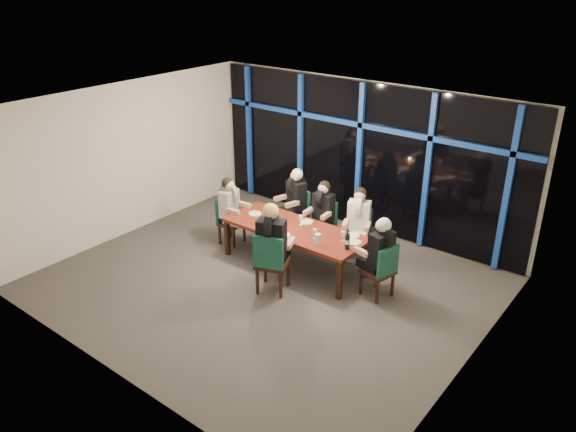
{
  "coord_description": "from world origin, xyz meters",
  "views": [
    {
      "loc": [
        5.38,
        -6.29,
        5.01
      ],
      "look_at": [
        0.0,
        0.6,
        1.05
      ],
      "focal_mm": 35.0,
      "sensor_mm": 36.0,
      "label": 1
    }
  ],
  "objects_px": {
    "dining_table": "(295,231)",
    "chair_near_mid": "(271,261)",
    "chair_far_left": "(298,210)",
    "water_pitcher": "(318,239)",
    "diner_end_right": "(380,245)",
    "chair_end_left": "(228,218)",
    "chair_far_right": "(358,231)",
    "diner_far_left": "(295,193)",
    "diner_end_left": "(230,201)",
    "chair_end_right": "(382,269)",
    "diner_far_right": "(359,214)",
    "chair_far_mid": "(324,222)",
    "wine_bottle": "(347,241)",
    "diner_near_mid": "(272,234)",
    "diner_far_mid": "(323,205)"
  },
  "relations": [
    {
      "from": "chair_far_right",
      "to": "diner_end_left",
      "type": "height_order",
      "value": "diner_end_left"
    },
    {
      "from": "water_pitcher",
      "to": "diner_end_left",
      "type": "bearing_deg",
      "value": 150.47
    },
    {
      "from": "dining_table",
      "to": "chair_far_left",
      "type": "xyz_separation_m",
      "value": [
        -0.73,
        1.06,
        -0.15
      ]
    },
    {
      "from": "dining_table",
      "to": "diner_end_left",
      "type": "xyz_separation_m",
      "value": [
        -1.51,
        -0.04,
        0.2
      ]
    },
    {
      "from": "diner_near_mid",
      "to": "wine_bottle",
      "type": "distance_m",
      "value": 1.22
    },
    {
      "from": "chair_end_right",
      "to": "diner_near_mid",
      "type": "bearing_deg",
      "value": -46.04
    },
    {
      "from": "diner_end_right",
      "to": "water_pitcher",
      "type": "bearing_deg",
      "value": -59.82
    },
    {
      "from": "chair_far_mid",
      "to": "diner_far_right",
      "type": "relative_size",
      "value": 0.99
    },
    {
      "from": "diner_far_right",
      "to": "diner_end_left",
      "type": "bearing_deg",
      "value": -179.67
    },
    {
      "from": "chair_far_right",
      "to": "chair_end_right",
      "type": "relative_size",
      "value": 0.99
    },
    {
      "from": "chair_far_left",
      "to": "water_pitcher",
      "type": "distance_m",
      "value": 1.96
    },
    {
      "from": "chair_far_left",
      "to": "chair_far_right",
      "type": "height_order",
      "value": "chair_far_right"
    },
    {
      "from": "wine_bottle",
      "to": "chair_end_right",
      "type": "bearing_deg",
      "value": 10.82
    },
    {
      "from": "dining_table",
      "to": "diner_near_mid",
      "type": "height_order",
      "value": "diner_near_mid"
    },
    {
      "from": "chair_end_left",
      "to": "diner_near_mid",
      "type": "relative_size",
      "value": 0.87
    },
    {
      "from": "dining_table",
      "to": "diner_end_left",
      "type": "height_order",
      "value": "diner_end_left"
    },
    {
      "from": "diner_far_right",
      "to": "wine_bottle",
      "type": "distance_m",
      "value": 1.06
    },
    {
      "from": "chair_far_right",
      "to": "diner_far_right",
      "type": "height_order",
      "value": "diner_far_right"
    },
    {
      "from": "diner_near_mid",
      "to": "chair_near_mid",
      "type": "bearing_deg",
      "value": 90.0
    },
    {
      "from": "chair_end_left",
      "to": "diner_far_right",
      "type": "relative_size",
      "value": 0.98
    },
    {
      "from": "diner_near_mid",
      "to": "chair_end_right",
      "type": "bearing_deg",
      "value": -170.13
    },
    {
      "from": "dining_table",
      "to": "chair_near_mid",
      "type": "distance_m",
      "value": 1.01
    },
    {
      "from": "chair_near_mid",
      "to": "diner_far_right",
      "type": "distance_m",
      "value": 1.95
    },
    {
      "from": "diner_far_left",
      "to": "chair_end_left",
      "type": "bearing_deg",
      "value": -111.14
    },
    {
      "from": "dining_table",
      "to": "chair_near_mid",
      "type": "height_order",
      "value": "chair_near_mid"
    },
    {
      "from": "chair_end_right",
      "to": "chair_near_mid",
      "type": "distance_m",
      "value": 1.79
    },
    {
      "from": "diner_end_left",
      "to": "water_pitcher",
      "type": "relative_size",
      "value": 4.75
    },
    {
      "from": "chair_end_right",
      "to": "water_pitcher",
      "type": "relative_size",
      "value": 5.14
    },
    {
      "from": "diner_end_left",
      "to": "dining_table",
      "type": "bearing_deg",
      "value": -94.85
    },
    {
      "from": "chair_end_left",
      "to": "diner_end_right",
      "type": "height_order",
      "value": "diner_end_right"
    },
    {
      "from": "chair_far_mid",
      "to": "chair_near_mid",
      "type": "height_order",
      "value": "chair_near_mid"
    },
    {
      "from": "diner_far_mid",
      "to": "water_pitcher",
      "type": "xyz_separation_m",
      "value": [
        0.7,
        -1.14,
        -0.04
      ]
    },
    {
      "from": "chair_end_left",
      "to": "diner_end_right",
      "type": "bearing_deg",
      "value": -95.15
    },
    {
      "from": "chair_far_mid",
      "to": "diner_far_mid",
      "type": "height_order",
      "value": "diner_far_mid"
    },
    {
      "from": "chair_end_left",
      "to": "chair_near_mid",
      "type": "xyz_separation_m",
      "value": [
        1.84,
        -0.93,
        0.09
      ]
    },
    {
      "from": "wine_bottle",
      "to": "diner_end_left",
      "type": "bearing_deg",
      "value": 178.59
    },
    {
      "from": "dining_table",
      "to": "chair_end_right",
      "type": "bearing_deg",
      "value": 0.18
    },
    {
      "from": "chair_far_right",
      "to": "diner_end_right",
      "type": "xyz_separation_m",
      "value": [
        0.94,
        -0.93,
        0.39
      ]
    },
    {
      "from": "diner_far_mid",
      "to": "diner_far_right",
      "type": "height_order",
      "value": "diner_far_right"
    },
    {
      "from": "chair_near_mid",
      "to": "diner_end_right",
      "type": "relative_size",
      "value": 1.15
    },
    {
      "from": "chair_far_right",
      "to": "chair_near_mid",
      "type": "distance_m",
      "value": 1.99
    },
    {
      "from": "chair_far_mid",
      "to": "diner_far_left",
      "type": "bearing_deg",
      "value": 173.01
    },
    {
      "from": "diner_far_right",
      "to": "chair_far_left",
      "type": "bearing_deg",
      "value": 151.22
    },
    {
      "from": "dining_table",
      "to": "diner_end_right",
      "type": "height_order",
      "value": "diner_end_right"
    },
    {
      "from": "diner_far_right",
      "to": "diner_end_right",
      "type": "height_order",
      "value": "diner_end_right"
    },
    {
      "from": "diner_end_left",
      "to": "diner_end_right",
      "type": "distance_m",
      "value": 3.18
    },
    {
      "from": "chair_far_mid",
      "to": "diner_far_right",
      "type": "height_order",
      "value": "diner_far_right"
    },
    {
      "from": "diner_far_left",
      "to": "diner_end_left",
      "type": "bearing_deg",
      "value": -108.68
    },
    {
      "from": "dining_table",
      "to": "diner_end_right",
      "type": "distance_m",
      "value": 1.69
    },
    {
      "from": "chair_end_left",
      "to": "diner_far_right",
      "type": "distance_m",
      "value": 2.55
    }
  ]
}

